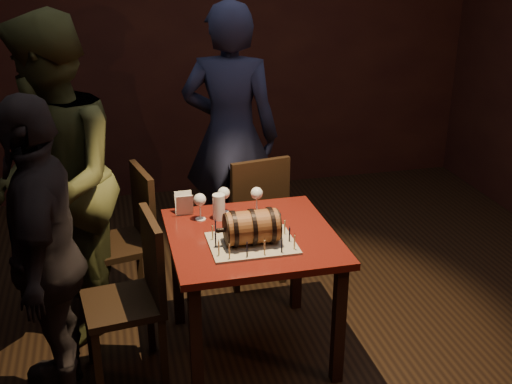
# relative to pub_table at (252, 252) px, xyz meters

# --- Properties ---
(room_shell) EXTENTS (5.04, 5.04, 2.80)m
(room_shell) POSITION_rel_pub_table_xyz_m (0.15, 0.06, 0.76)
(room_shell) COLOR black
(room_shell) RESTS_ON ground
(pub_table) EXTENTS (0.90, 0.90, 0.75)m
(pub_table) POSITION_rel_pub_table_xyz_m (0.00, 0.00, 0.00)
(pub_table) COLOR #430E0B
(pub_table) RESTS_ON ground
(cake_board) EXTENTS (0.45, 0.35, 0.01)m
(cake_board) POSITION_rel_pub_table_xyz_m (-0.03, -0.12, 0.12)
(cake_board) COLOR gray
(cake_board) RESTS_ON pub_table
(barrel_cake) EXTENTS (0.33, 0.19, 0.19)m
(barrel_cake) POSITION_rel_pub_table_xyz_m (-0.03, -0.12, 0.21)
(barrel_cake) COLOR brown
(barrel_cake) RESTS_ON cake_board
(birthday_candles) EXTENTS (0.40, 0.30, 0.09)m
(birthday_candles) POSITION_rel_pub_table_xyz_m (-0.03, -0.12, 0.16)
(birthday_candles) COLOR #E3CB88
(birthday_candles) RESTS_ON cake_board
(wine_glass_left) EXTENTS (0.07, 0.07, 0.16)m
(wine_glass_left) POSITION_rel_pub_table_xyz_m (-0.24, 0.25, 0.23)
(wine_glass_left) COLOR silver
(wine_glass_left) RESTS_ON pub_table
(wine_glass_mid) EXTENTS (0.07, 0.07, 0.16)m
(wine_glass_mid) POSITION_rel_pub_table_xyz_m (-0.09, 0.32, 0.23)
(wine_glass_mid) COLOR silver
(wine_glass_mid) RESTS_ON pub_table
(wine_glass_right) EXTENTS (0.07, 0.07, 0.16)m
(wine_glass_right) POSITION_rel_pub_table_xyz_m (0.09, 0.27, 0.23)
(wine_glass_right) COLOR silver
(wine_glass_right) RESTS_ON pub_table
(pint_of_ale) EXTENTS (0.07, 0.07, 0.15)m
(pint_of_ale) POSITION_rel_pub_table_xyz_m (-0.14, 0.24, 0.18)
(pint_of_ale) COLOR silver
(pint_of_ale) RESTS_ON pub_table
(menu_card) EXTENTS (0.10, 0.05, 0.13)m
(menu_card) POSITION_rel_pub_table_xyz_m (-0.32, 0.35, 0.17)
(menu_card) COLOR white
(menu_card) RESTS_ON pub_table
(chair_back) EXTENTS (0.46, 0.46, 0.93)m
(chair_back) POSITION_rel_pub_table_xyz_m (0.20, 0.76, -0.12)
(chair_back) COLOR black
(chair_back) RESTS_ON ground
(chair_left_rear) EXTENTS (0.48, 0.48, 0.93)m
(chair_left_rear) POSITION_rel_pub_table_xyz_m (-0.64, 0.65, -0.12)
(chair_left_rear) COLOR black
(chair_left_rear) RESTS_ON ground
(chair_left_front) EXTENTS (0.45, 0.45, 0.93)m
(chair_left_front) POSITION_rel_pub_table_xyz_m (-0.64, -0.05, -0.12)
(chair_left_front) COLOR black
(chair_left_front) RESTS_ON ground
(person_back) EXTENTS (0.80, 0.66, 1.88)m
(person_back) POSITION_rel_pub_table_xyz_m (0.13, 1.19, 0.30)
(person_back) COLOR #1C1E38
(person_back) RESTS_ON ground
(person_left_rear) EXTENTS (0.77, 0.97, 1.91)m
(person_left_rear) POSITION_rel_pub_table_xyz_m (-1.03, 0.49, 0.32)
(person_left_rear) COLOR #3A3C1E
(person_left_rear) RESTS_ON ground
(person_left_front) EXTENTS (0.45, 0.98, 1.63)m
(person_left_front) POSITION_rel_pub_table_xyz_m (-1.07, -0.13, 0.18)
(person_left_front) COLOR black
(person_left_front) RESTS_ON ground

